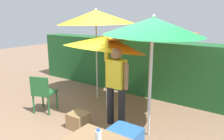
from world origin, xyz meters
name	(u,v)px	position (x,y,z in m)	size (l,w,h in m)	color
ground_plane	(104,124)	(0.00, 0.00, 0.00)	(24.00, 24.00, 0.00)	#937056
hedge_row	(151,68)	(0.00, 2.23, 0.77)	(8.00, 0.70, 1.53)	#23602D
umbrella_rainbow	(150,30)	(0.57, 0.87, 1.92)	(1.95, 1.93, 2.27)	silver
umbrella_orange	(106,43)	(-0.42, 0.66, 1.61)	(1.90, 1.91, 1.96)	silver
umbrella_yellow	(153,27)	(0.96, 0.14, 2.02)	(1.71, 1.71, 2.22)	silver
umbrella_navy	(96,17)	(-1.03, 1.07, 2.16)	(1.97, 1.96, 2.38)	silver
person_vendor	(116,82)	(0.23, 0.11, 0.93)	(0.55, 0.23, 1.88)	black
chair_plastic	(43,92)	(-1.48, -0.35, 0.51)	(0.57, 0.57, 0.89)	#236633
crate_cardboard	(78,120)	(-0.32, -0.42, 0.16)	(0.37, 0.36, 0.32)	#9E7A4C
bottle_water	(99,140)	(1.19, -1.65, 0.88)	(0.07, 0.07, 0.24)	silver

